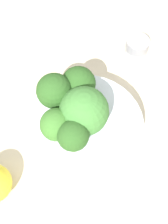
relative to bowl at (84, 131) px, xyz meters
The scene contains 9 objects.
ground_plane 0.02m from the bowl, ahead, with size 3.00×3.00×0.00m, color beige.
bowl is the anchor object (origin of this frame).
broccoli_floret_0 0.07m from the bowl, 74.16° to the left, with size 0.04×0.04×0.06m.
broccoli_floret_1 0.06m from the bowl, 154.58° to the right, with size 0.06×0.06×0.06m.
broccoli_floret_2 0.07m from the bowl, 30.37° to the left, with size 0.04×0.04×0.05m.
broccoli_floret_3 0.06m from the bowl, 137.33° to the left, with size 0.04×0.04×0.05m.
broccoli_floret_4 0.07m from the bowl, behind, with size 0.04×0.04×0.05m.
pepper_shaker 0.14m from the bowl, 11.92° to the right, with size 0.03×0.03×0.07m.
almond_crumb_0 0.13m from the bowl, 148.87° to the left, with size 0.01×0.01×0.01m, color tan.
Camera 1 is at (-0.16, -0.06, 0.40)m, focal length 50.00 mm.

